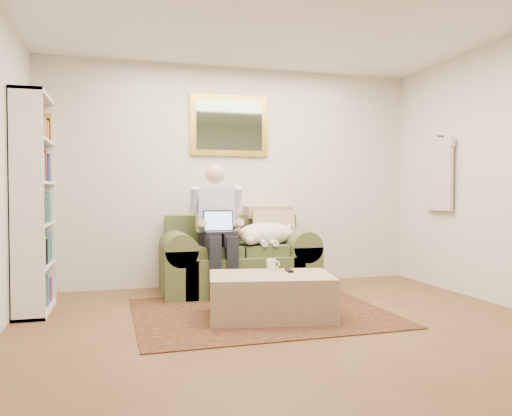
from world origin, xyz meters
name	(u,v)px	position (x,y,z in m)	size (l,w,h in m)	color
room_shell	(295,167)	(0.00, 0.35, 1.30)	(4.51, 5.00, 2.61)	brown
rug	(261,312)	(-0.10, 1.00, 0.01)	(2.27, 1.82, 0.01)	black
sofa	(238,265)	(-0.07, 2.04, 0.29)	(1.68, 0.86, 1.01)	#4F5B30
seated_man	(218,229)	(-0.32, 1.89, 0.71)	(0.55, 0.79, 1.42)	#8C9BD8
laptop	(219,227)	(-0.32, 1.82, 0.74)	(0.33, 0.26, 0.24)	black
sleeping_dog	(266,234)	(0.23, 1.95, 0.64)	(0.69, 0.44, 0.26)	white
ottoman	(271,296)	(-0.07, 0.79, 0.19)	(1.06, 0.68, 0.39)	tan
coffee_mug	(271,264)	(0.01, 1.04, 0.44)	(0.08, 0.08, 0.10)	white
tv_remote	(289,271)	(0.14, 0.89, 0.40)	(0.05, 0.15, 0.02)	black
bookshelf	(34,204)	(-2.10, 1.60, 1.00)	(0.28, 0.80, 2.00)	white
wall_mirror	(229,126)	(-0.07, 2.47, 1.90)	(0.94, 0.04, 0.72)	gold
hanging_shirt	(438,171)	(2.19, 1.60, 1.35)	(0.06, 0.52, 0.90)	beige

